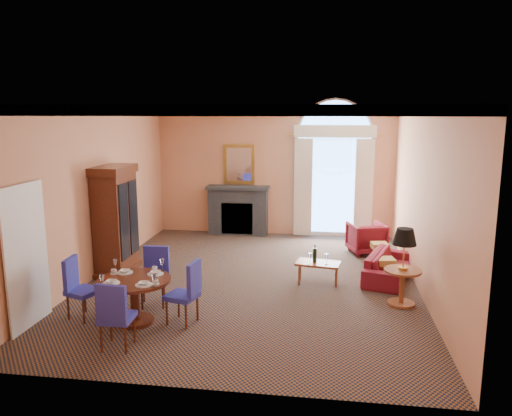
# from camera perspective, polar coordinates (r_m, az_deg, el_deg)

# --- Properties ---
(ground) EXTENTS (7.50, 7.50, 0.00)m
(ground) POSITION_cam_1_polar(r_m,az_deg,el_deg) (9.45, -0.43, -8.34)
(ground) COLOR #101C34
(ground) RESTS_ON ground
(room_envelope) EXTENTS (6.04, 7.52, 3.45)m
(room_envelope) POSITION_cam_1_polar(r_m,az_deg,el_deg) (9.60, -0.01, 7.30)
(room_envelope) COLOR tan
(room_envelope) RESTS_ON ground
(armoire) EXTENTS (0.60, 1.07, 2.11)m
(armoire) POSITION_cam_1_polar(r_m,az_deg,el_deg) (10.09, -15.76, -1.51)
(armoire) COLOR #3F1B0E
(armoire) RESTS_ON ground
(dining_table) EXTENTS (1.09, 1.09, 0.89)m
(dining_table) POSITION_cam_1_polar(r_m,az_deg,el_deg) (7.74, -13.71, -9.06)
(dining_table) COLOR #3F1B0E
(dining_table) RESTS_ON ground
(dining_chair_north) EXTENTS (0.52, 0.52, 0.95)m
(dining_chair_north) POSITION_cam_1_polar(r_m,az_deg,el_deg) (8.41, -11.51, -7.16)
(dining_chair_north) COLOR #27279A
(dining_chair_north) RESTS_ON ground
(dining_chair_south) EXTENTS (0.45, 0.46, 0.95)m
(dining_chair_south) POSITION_cam_1_polar(r_m,az_deg,el_deg) (6.93, -15.88, -11.37)
(dining_chair_south) COLOR #27279A
(dining_chair_south) RESTS_ON ground
(dining_chair_east) EXTENTS (0.52, 0.52, 0.95)m
(dining_chair_east) POSITION_cam_1_polar(r_m,az_deg,el_deg) (7.57, -7.80, -9.10)
(dining_chair_east) COLOR #27279A
(dining_chair_east) RESTS_ON ground
(dining_chair_west) EXTENTS (0.55, 0.55, 0.95)m
(dining_chair_west) POSITION_cam_1_polar(r_m,az_deg,el_deg) (8.16, -19.74, -8.17)
(dining_chair_west) COLOR #27279A
(dining_chair_west) RESTS_ON ground
(sofa) EXTENTS (1.15, 1.83, 0.50)m
(sofa) POSITION_cam_1_polar(r_m,az_deg,el_deg) (9.84, 14.97, -6.40)
(sofa) COLOR maroon
(sofa) RESTS_ON ground
(armchair) EXTENTS (0.93, 0.95, 0.70)m
(armchair) POSITION_cam_1_polar(r_m,az_deg,el_deg) (11.42, 12.50, -3.36)
(armchair) COLOR maroon
(armchair) RESTS_ON ground
(coffee_table) EXTENTS (0.86, 0.56, 0.75)m
(coffee_table) POSITION_cam_1_polar(r_m,az_deg,el_deg) (9.28, 7.08, -6.28)
(coffee_table) COLOR brown
(coffee_table) RESTS_ON ground
(side_table) EXTENTS (0.60, 0.60, 1.26)m
(side_table) POSITION_cam_1_polar(r_m,az_deg,el_deg) (8.45, 16.51, -5.38)
(side_table) COLOR brown
(side_table) RESTS_ON ground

